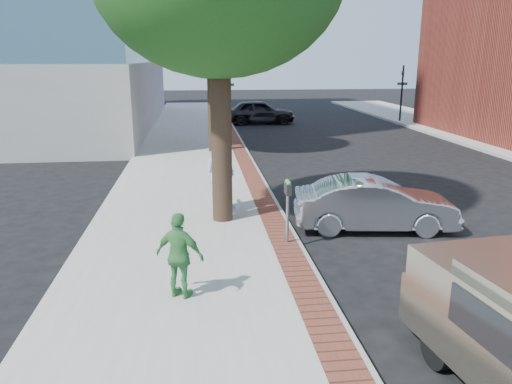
{
  "coord_description": "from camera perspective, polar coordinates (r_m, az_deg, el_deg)",
  "views": [
    {
      "loc": [
        -1.2,
        -10.57,
        4.23
      ],
      "look_at": [
        0.13,
        0.64,
        1.2
      ],
      "focal_mm": 35.0,
      "sensor_mm": 36.0,
      "label": 1
    }
  ],
  "objects": [
    {
      "name": "ground",
      "position": [
        11.45,
        -0.26,
        -6.65
      ],
      "size": [
        120.0,
        120.0,
        0.0
      ],
      "primitive_type": "plane",
      "color": "black",
      "rests_on": "ground"
    },
    {
      "name": "sidewalk",
      "position": [
        19.03,
        -7.5,
        2.28
      ],
      "size": [
        5.0,
        60.0,
        0.15
      ],
      "primitive_type": "cube",
      "color": "#9E9991",
      "rests_on": "ground"
    },
    {
      "name": "person_green",
      "position": [
        8.81,
        -8.7,
        -7.22
      ],
      "size": [
        0.98,
        0.74,
        1.54
      ],
      "primitive_type": "imported",
      "rotation": [
        0.0,
        0.0,
        2.68
      ],
      "color": "#429249",
      "rests_on": "sidewalk"
    },
    {
      "name": "signal_near",
      "position": [
        32.7,
        -3.13,
        11.53
      ],
      "size": [
        0.7,
        0.15,
        3.8
      ],
      "color": "black",
      "rests_on": "ground"
    },
    {
      "name": "bg_car",
      "position": [
        33.59,
        0.37,
        9.16
      ],
      "size": [
        4.72,
        1.96,
        1.6
      ],
      "primitive_type": "imported",
      "rotation": [
        0.0,
        0.0,
        1.55
      ],
      "color": "black",
      "rests_on": "ground"
    },
    {
      "name": "parking_meter",
      "position": [
        11.17,
        3.65,
        -0.71
      ],
      "size": [
        0.12,
        0.32,
        1.47
      ],
      "color": "gray",
      "rests_on": "sidewalk"
    },
    {
      "name": "signal_far",
      "position": [
        35.39,
        16.34,
        11.23
      ],
      "size": [
        0.7,
        0.15,
        3.8
      ],
      "color": "black",
      "rests_on": "ground"
    },
    {
      "name": "tree_far",
      "position": [
        22.61,
        -5.22,
        17.67
      ],
      "size": [
        4.8,
        4.8,
        7.14
      ],
      "color": "black",
      "rests_on": "sidewalk"
    },
    {
      "name": "sedan_silver",
      "position": [
        12.95,
        13.4,
        -1.38
      ],
      "size": [
        4.17,
        1.92,
        1.33
      ],
      "primitive_type": "imported",
      "rotation": [
        0.0,
        0.0,
        1.44
      ],
      "color": "silver",
      "rests_on": "ground"
    },
    {
      "name": "person_gray",
      "position": [
        13.44,
        -3.89,
        1.2
      ],
      "size": [
        0.58,
        0.73,
        1.75
      ],
      "primitive_type": "imported",
      "rotation": [
        0.0,
        0.0,
        -1.28
      ],
      "color": "#99989D",
      "rests_on": "sidewalk"
    },
    {
      "name": "office_base",
      "position": [
        34.72,
        -27.04,
        9.73
      ],
      "size": [
        18.2,
        22.2,
        4.0
      ],
      "primitive_type": "cube",
      "color": "gray",
      "rests_on": "ground"
    },
    {
      "name": "curb",
      "position": [
        19.16,
        0.15,
        2.5
      ],
      "size": [
        0.1,
        60.0,
        0.15
      ],
      "primitive_type": "cube",
      "color": "gray",
      "rests_on": "ground"
    },
    {
      "name": "brick_strip",
      "position": [
        19.11,
        -0.9,
        2.71
      ],
      "size": [
        0.6,
        60.0,
        0.01
      ],
      "primitive_type": "cube",
      "color": "brown",
      "rests_on": "sidewalk"
    },
    {
      "name": "person_officer",
      "position": [
        13.92,
        -4.08,
        2.09
      ],
      "size": [
        1.2,
        1.18,
        1.95
      ],
      "primitive_type": "imported",
      "rotation": [
        0.0,
        0.0,
        2.41
      ],
      "color": "#92B9E3",
      "rests_on": "sidewalk"
    }
  ]
}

